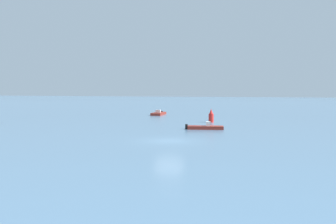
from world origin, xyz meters
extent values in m
plane|color=slate|center=(0.00, 0.00, 0.00)|extent=(400.00, 400.00, 0.00)
cube|color=maroon|center=(0.85, 10.87, 0.19)|extent=(4.28, 2.22, 0.38)
cube|color=white|center=(1.14, 10.94, 0.63)|extent=(0.64, 0.76, 0.50)
cube|color=black|center=(-1.29, 10.37, 0.28)|extent=(0.35, 0.38, 0.56)
cube|color=maroon|center=(-12.68, 32.67, 0.21)|extent=(2.34, 5.26, 0.43)
cube|color=white|center=(-12.64, 32.30, 0.68)|extent=(0.94, 0.60, 0.50)
cube|color=black|center=(-12.99, 35.35, 0.28)|extent=(0.35, 0.31, 0.56)
cylinder|color=red|center=(-0.46, 20.16, 0.60)|extent=(0.70, 0.70, 1.20)
cone|color=red|center=(-0.46, 20.16, 1.55)|extent=(0.49, 0.49, 0.70)
camera|label=1|loc=(10.55, -32.27, 4.57)|focal=41.18mm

